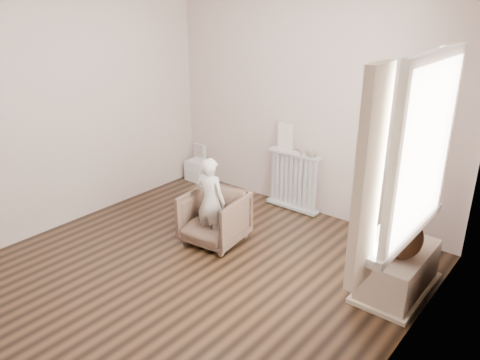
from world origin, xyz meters
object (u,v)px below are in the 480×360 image
Objects in this scene: toy_vanity at (198,161)px; plush_cat at (418,196)px; armchair at (214,218)px; child at (211,201)px; radiator at (293,178)px; toy_bench at (398,269)px; teddy_bear at (403,224)px.

toy_vanity is 3.44m from plush_cat.
plush_cat is (3.21, -1.01, 0.72)m from toy_vanity.
armchair is 0.65× the size of child.
toy_bench is at bearing -26.84° from radiator.
armchair is at bearing -97.20° from child.
radiator is 1.26× the size of teddy_bear.
child reaches higher than radiator.
teddy_bear reaches higher than child.
child reaches higher than toy_bench.
teddy_bear is (3.08, -0.86, 0.40)m from toy_vanity.
radiator is 1.20× the size of armchair.
toy_bench is (1.77, 0.40, -0.27)m from child.
child is (-0.19, -1.20, 0.08)m from radiator.
radiator is at bearing 73.52° from armchair.
teddy_bear is (1.78, 0.26, 0.41)m from armchair.
toy_vanity is at bearing 165.93° from toy_bench.
toy_bench is 1.46× the size of teddy_bear.
radiator is 0.86× the size of toy_bench.
toy_bench is 0.85m from plush_cat.
toy_bench is (3.07, -0.77, -0.08)m from toy_vanity.
toy_vanity is 1.72m from armchair.
toy_bench is 0.48m from teddy_bear.
armchair is (-0.19, -1.15, -0.13)m from radiator.
radiator is at bearing 151.15° from teddy_bear.
radiator is 1.40× the size of toy_vanity.
teddy_bear is at bearing -82.61° from toy_bench.
toy_vanity is 0.56× the size of child.
plush_cat reaches higher than toy_bench.
radiator is 1.50m from toy_vanity.
armchair is 0.21m from child.
armchair is 1.80m from toy_bench.
toy_bench is at bearing -174.45° from child.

